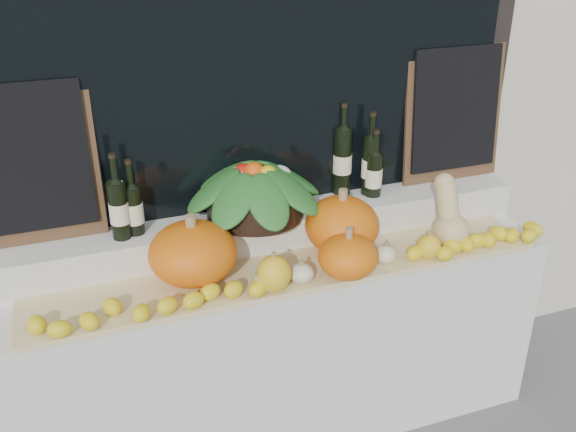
{
  "coord_description": "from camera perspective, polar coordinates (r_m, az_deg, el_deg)",
  "views": [
    {
      "loc": [
        -0.78,
        -0.68,
        2.23
      ],
      "look_at": [
        0.0,
        1.45,
        1.12
      ],
      "focal_mm": 40.0,
      "sensor_mm": 36.0,
      "label": 1
    }
  ],
  "objects": [
    {
      "name": "pumpkin_left",
      "position": [
        2.48,
        -8.44,
        -3.28
      ],
      "size": [
        0.37,
        0.37,
        0.24
      ],
      "primitive_type": "ellipsoid",
      "rotation": [
        0.0,
        0.0,
        -0.07
      ],
      "color": "orange",
      "rests_on": "straw_bedding"
    },
    {
      "name": "lemon_heap",
      "position": [
        2.48,
        1.28,
        -5.34
      ],
      "size": [
        2.2,
        0.16,
        0.06
      ],
      "primitive_type": null,
      "color": "yellow",
      "rests_on": "straw_bedding"
    },
    {
      "name": "straw_bedding",
      "position": [
        2.59,
        0.38,
        -4.99
      ],
      "size": [
        2.1,
        0.32,
        0.02
      ],
      "primitive_type": "cube",
      "color": "tan",
      "rests_on": "display_sill"
    },
    {
      "name": "pumpkin_center",
      "position": [
        2.5,
        5.36,
        -3.63
      ],
      "size": [
        0.29,
        0.29,
        0.17
      ],
      "primitive_type": "ellipsoid",
      "rotation": [
        0.0,
        0.0,
        -0.3
      ],
      "color": "orange",
      "rests_on": "straw_bedding"
    },
    {
      "name": "wine_bottle_near_left",
      "position": [
        2.59,
        -13.57,
        0.6
      ],
      "size": [
        0.08,
        0.08,
        0.31
      ],
      "color": "black",
      "rests_on": "rear_tier"
    },
    {
      "name": "chalkboard_left",
      "position": [
        2.57,
        -22.1,
        4.44
      ],
      "size": [
        0.5,
        0.08,
        0.62
      ],
      "rotation": [
        -0.09,
        0.0,
        0.0
      ],
      "color": "#4C331E",
      "rests_on": "rear_tier"
    },
    {
      "name": "wine_bottle_far_left",
      "position": [
        2.56,
        -14.8,
        0.6
      ],
      "size": [
        0.08,
        0.08,
        0.35
      ],
      "color": "black",
      "rests_on": "rear_tier"
    },
    {
      "name": "wine_bottle_near_right",
      "position": [
        2.89,
        7.31,
        4.55
      ],
      "size": [
        0.08,
        0.08,
        0.38
      ],
      "color": "black",
      "rests_on": "rear_tier"
    },
    {
      "name": "chalkboard_right",
      "position": [
        3.07,
        14.59,
        8.92
      ],
      "size": [
        0.5,
        0.08,
        0.62
      ],
      "rotation": [
        -0.09,
        0.0,
        0.0
      ],
      "color": "#4C331E",
      "rests_on": "rear_tier"
    },
    {
      "name": "display_sill",
      "position": [
        2.94,
        -0.51,
        -11.37
      ],
      "size": [
        2.3,
        0.55,
        0.88
      ],
      "primitive_type": "cube",
      "color": "silver",
      "rests_on": "ground"
    },
    {
      "name": "wine_bottle_far_right",
      "position": [
        2.88,
        7.63,
        3.71
      ],
      "size": [
        0.08,
        0.08,
        0.31
      ],
      "color": "black",
      "rests_on": "rear_tier"
    },
    {
      "name": "pumpkin_right",
      "position": [
        2.67,
        4.8,
        -0.82
      ],
      "size": [
        0.4,
        0.4,
        0.24
      ],
      "primitive_type": "ellipsoid",
      "rotation": [
        0.0,
        0.0,
        -0.36
      ],
      "color": "orange",
      "rests_on": "straw_bedding"
    },
    {
      "name": "rear_tier",
      "position": [
        2.78,
        -1.59,
        -1.05
      ],
      "size": [
        2.3,
        0.25,
        0.16
      ],
      "primitive_type": "cube",
      "color": "silver",
      "rests_on": "display_sill"
    },
    {
      "name": "butternut_squash",
      "position": [
        2.81,
        14.15,
        -0.09
      ],
      "size": [
        0.16,
        0.21,
        0.29
      ],
      "color": "tan",
      "rests_on": "straw_bedding"
    },
    {
      "name": "produce_bowl",
      "position": [
        2.66,
        -2.99,
        2.41
      ],
      "size": [
        0.62,
        0.62,
        0.25
      ],
      "color": "black",
      "rests_on": "rear_tier"
    },
    {
      "name": "wine_bottle_tall",
      "position": [
        2.87,
        4.86,
        4.94
      ],
      "size": [
        0.08,
        0.08,
        0.42
      ],
      "color": "black",
      "rests_on": "rear_tier"
    },
    {
      "name": "decorative_gourds",
      "position": [
        2.5,
        3.53,
        -4.45
      ],
      "size": [
        0.81,
        0.15,
        0.17
      ],
      "color": "#3D6B20",
      "rests_on": "straw_bedding"
    }
  ]
}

